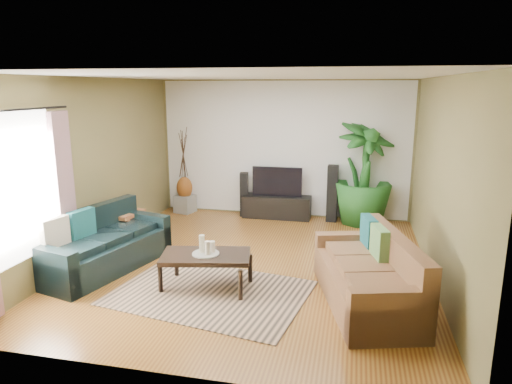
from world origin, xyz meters
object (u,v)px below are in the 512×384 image
(speaker_right, at_px, (332,193))
(vase, at_px, (184,188))
(speaker_left, at_px, (244,194))
(side_table, at_px, (123,229))
(potted_plant, at_px, (363,173))
(tv_stand, at_px, (277,207))
(coffee_table, at_px, (206,271))
(sofa_right, at_px, (366,270))
(sofa_left, at_px, (104,240))
(television, at_px, (277,182))
(pedestal, at_px, (185,204))

(speaker_right, distance_m, vase, 3.02)
(speaker_left, distance_m, side_table, 2.67)
(speaker_right, relative_size, potted_plant, 0.56)
(tv_stand, bearing_deg, coffee_table, -95.78)
(side_table, bearing_deg, vase, 84.04)
(sofa_right, relative_size, coffee_table, 1.74)
(coffee_table, bearing_deg, speaker_right, 56.14)
(sofa_left, bearing_deg, speaker_right, -29.72)
(sofa_left, relative_size, tv_stand, 1.49)
(potted_plant, bearing_deg, sofa_left, -139.15)
(coffee_table, relative_size, television, 1.15)
(potted_plant, bearing_deg, speaker_left, 180.00)
(speaker_right, bearing_deg, coffee_table, -110.60)
(coffee_table, distance_m, speaker_right, 3.71)
(coffee_table, xyz_separation_m, television, (0.34, 3.41, 0.51))
(television, bearing_deg, coffee_table, -95.69)
(pedestal, bearing_deg, television, 0.00)
(sofa_right, bearing_deg, vase, -148.82)
(tv_stand, relative_size, speaker_left, 1.51)
(coffee_table, xyz_separation_m, potted_plant, (1.98, 3.41, 0.75))
(speaker_right, bearing_deg, tv_stand, -177.99)
(sofa_left, height_order, television, television)
(speaker_right, xyz_separation_m, potted_plant, (0.56, 0.00, 0.43))
(side_table, bearing_deg, coffee_table, -33.41)
(vase, bearing_deg, sofa_right, -43.50)
(sofa_right, relative_size, speaker_right, 1.78)
(pedestal, xyz_separation_m, vase, (0.00, 0.00, 0.34))
(coffee_table, relative_size, tv_stand, 0.84)
(sofa_left, distance_m, tv_stand, 3.69)
(coffee_table, distance_m, pedestal, 3.77)
(television, height_order, vase, television)
(speaker_right, bearing_deg, speaker_left, -177.99)
(coffee_table, relative_size, vase, 2.47)
(coffee_table, bearing_deg, speaker_left, 84.29)
(television, xyz_separation_m, pedestal, (-1.94, 0.00, -0.56))
(sofa_left, height_order, side_table, sofa_left)
(sofa_right, xyz_separation_m, potted_plant, (-0.03, 3.43, 0.55))
(television, relative_size, pedestal, 2.76)
(sofa_right, height_order, side_table, sofa_right)
(sofa_left, height_order, potted_plant, potted_plant)
(coffee_table, bearing_deg, potted_plant, 48.63)
(side_table, bearing_deg, speaker_left, 55.73)
(tv_stand, distance_m, speaker_left, 0.71)
(potted_plant, xyz_separation_m, side_table, (-3.81, -2.20, -0.68))
(speaker_left, distance_m, potted_plant, 2.37)
(tv_stand, relative_size, side_table, 2.26)
(speaker_right, bearing_deg, potted_plant, 2.01)
(television, height_order, side_table, television)
(coffee_table, height_order, television, television)
(sofa_left, distance_m, pedestal, 3.13)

